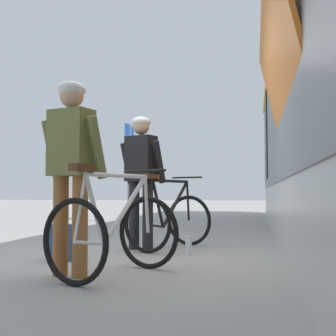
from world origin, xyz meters
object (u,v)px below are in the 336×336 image
Objects in this scene: bicycle_far_white at (115,231)px; water_bottle_near_the_bikes at (189,245)px; cyclist_far_in_olive at (71,159)px; cyclist_near_in_dark at (141,170)px; backpack_on_platform at (63,242)px; platform_sign_post at (129,156)px; bicycle_near_black at (169,219)px.

bicycle_far_white is 5.63× the size of water_bottle_near_the_bikes.
cyclist_far_in_olive reaches higher than water_bottle_near_the_bikes.
cyclist_near_in_dark is 2.07m from bicycle_far_white.
platform_sign_post is (-0.87, 5.87, 1.42)m from backpack_on_platform.
bicycle_far_white is (0.39, 0.06, -0.65)m from cyclist_far_in_olive.
platform_sign_post reaches higher than backpack_on_platform.
water_bottle_near_the_bikes is at bearing -55.53° from bicycle_near_black.
cyclist_far_in_olive is 0.76m from bicycle_far_white.
platform_sign_post is at bearing 111.60° from bicycle_near_black.
backpack_on_platform is (-0.61, -1.11, -0.85)m from cyclist_near_in_dark.
platform_sign_post is at bearing 101.13° from cyclist_far_in_olive.
backpack_on_platform is 6.10m from platform_sign_post.
cyclist_near_in_dark is 5.02m from platform_sign_post.
cyclist_near_in_dark is 7.88× the size of water_bottle_near_the_bikes.
bicycle_near_black is at bearing -68.40° from platform_sign_post.
cyclist_far_in_olive is at bearing -116.53° from water_bottle_near_the_bikes.
cyclist_near_in_dark is 1.22m from water_bottle_near_the_bikes.
water_bottle_near_the_bikes is at bearing 63.47° from cyclist_far_in_olive.
bicycle_near_black is (0.35, 0.12, -0.65)m from cyclist_near_in_dark.
platform_sign_post reaches higher than bicycle_near_black.
backpack_on_platform is at bearing 117.12° from cyclist_far_in_olive.
platform_sign_post is at bearing 112.94° from water_bottle_near_the_bikes.
cyclist_near_in_dark is at bearing 85.82° from cyclist_far_in_olive.
water_bottle_near_the_bikes is 5.76m from platform_sign_post.
bicycle_near_black is at bearing 51.77° from backpack_on_platform.
bicycle_far_white is at bearing -82.84° from cyclist_near_in_dark.
water_bottle_near_the_bikes is at bearing -67.06° from platform_sign_post.
water_bottle_near_the_bikes is (0.33, -0.48, -0.29)m from bicycle_near_black.
cyclist_near_in_dark is 1.53m from backpack_on_platform.
platform_sign_post is at bearing 98.39° from backpack_on_platform.
water_bottle_near_the_bikes is at bearing 74.68° from bicycle_far_white.
cyclist_far_in_olive is 4.40× the size of backpack_on_platform.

